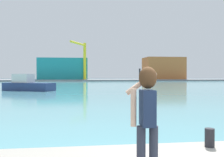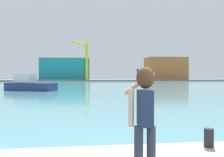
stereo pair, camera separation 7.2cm
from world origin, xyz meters
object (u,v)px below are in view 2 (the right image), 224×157
(boat_moored, at_px, (29,85))
(warehouse_left, at_px, (66,69))
(port_crane, at_px, (85,56))
(harbor_bollard, at_px, (209,138))
(person_photographer, at_px, (144,110))
(warehouse_right, at_px, (165,68))

(boat_moored, relative_size, warehouse_left, 0.43)
(boat_moored, distance_m, port_crane, 53.45)
(harbor_bollard, height_order, warehouse_left, warehouse_left)
(person_photographer, distance_m, warehouse_right, 96.41)
(warehouse_left, height_order, warehouse_right, warehouse_right)
(boat_moored, bearing_deg, port_crane, 109.30)
(boat_moored, xyz_separation_m, warehouse_left, (1.30, 61.12, 3.59))
(boat_moored, xyz_separation_m, port_crane, (8.49, 52.18, 7.85))
(person_photographer, bearing_deg, port_crane, 1.42)
(person_photographer, relative_size, port_crane, 0.13)
(boat_moored, xyz_separation_m, warehouse_right, (39.79, 58.50, 3.91))
(warehouse_left, xyz_separation_m, port_crane, (7.19, -8.93, 4.26))
(warehouse_right, bearing_deg, person_photographer, -109.16)
(person_photographer, height_order, port_crane, port_crane)
(person_photographer, relative_size, harbor_bollard, 4.20)
(harbor_bollard, xyz_separation_m, warehouse_left, (-8.73, 92.15, 3.63))
(person_photographer, height_order, harbor_bollard, person_photographer)
(boat_moored, bearing_deg, warehouse_right, 84.33)
(harbor_bollard, xyz_separation_m, boat_moored, (-10.03, 31.03, 0.04))
(warehouse_left, distance_m, port_crane, 12.23)
(person_photographer, bearing_deg, harbor_bollard, -49.67)
(boat_moored, distance_m, warehouse_right, 70.86)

